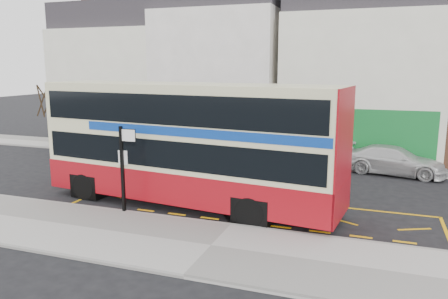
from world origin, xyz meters
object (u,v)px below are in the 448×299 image
at_px(car_grey, 274,157).
at_px(car_white, 394,160).
at_px(bus_stop_post, 124,161).
at_px(street_tree_right, 421,93).
at_px(car_silver, 101,146).
at_px(double_decker_bus, 189,143).
at_px(street_tree_left, 49,92).

distance_m(car_grey, car_white, 6.16).
bearing_deg(bus_stop_post, street_tree_right, 48.93).
relative_size(car_silver, car_white, 0.76).
distance_m(car_silver, car_grey, 10.88).
relative_size(double_decker_bus, car_grey, 2.88).
relative_size(bus_stop_post, street_tree_left, 0.60).
bearing_deg(street_tree_right, car_silver, -167.84).
distance_m(bus_stop_post, street_tree_left, 18.31).
relative_size(street_tree_left, street_tree_right, 0.90).
bearing_deg(car_grey, double_decker_bus, 173.14).
xyz_separation_m(double_decker_bus, car_grey, (1.83, 7.09, -1.85)).
height_order(double_decker_bus, street_tree_left, street_tree_left).
distance_m(car_white, street_tree_left, 23.66).
relative_size(bus_stop_post, car_white, 0.64).
bearing_deg(street_tree_right, street_tree_left, -178.24).
bearing_deg(double_decker_bus, car_grey, 82.02).
relative_size(bus_stop_post, street_tree_right, 0.54).
distance_m(bus_stop_post, car_white, 14.04).
height_order(double_decker_bus, car_white, double_decker_bus).
distance_m(car_grey, street_tree_left, 17.85).
xyz_separation_m(double_decker_bus, street_tree_right, (9.15, 10.91, 1.50)).
relative_size(bus_stop_post, car_silver, 0.85).
xyz_separation_m(bus_stop_post, car_white, (9.70, 10.07, -1.34)).
bearing_deg(car_silver, street_tree_left, 59.91).
bearing_deg(car_white, street_tree_left, 95.28).
distance_m(street_tree_left, street_tree_right, 24.67).
xyz_separation_m(car_grey, street_tree_left, (-17.34, 3.06, 2.94)).
xyz_separation_m(bus_stop_post, street_tree_right, (10.95, 12.79, 1.99)).
xyz_separation_m(double_decker_bus, car_silver, (-9.04, 6.99, -1.91)).
height_order(car_silver, car_white, car_white).
distance_m(car_silver, car_white, 16.99).
bearing_deg(car_silver, car_grey, -93.41).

